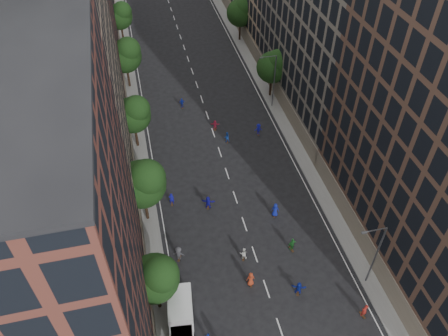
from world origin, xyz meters
name	(u,v)px	position (x,y,z in m)	size (l,w,h in m)	color
ground	(214,135)	(0.00, 40.00, 0.00)	(240.00, 240.00, 0.00)	black
sidewalk_left	(129,116)	(-12.00, 47.50, 0.07)	(4.00, 105.00, 0.15)	slate
sidewalk_right	(275,96)	(12.00, 47.50, 0.07)	(4.00, 105.00, 0.15)	slate
bldg_left_a	(34,259)	(-19.00, 11.00, 15.00)	(14.00, 22.00, 30.00)	#592A22
bldg_left_b	(47,65)	(-19.00, 35.00, 17.00)	(14.00, 26.00, 34.00)	#997F64
bldg_left_c	(62,5)	(-19.00, 58.00, 14.00)	(14.00, 20.00, 28.00)	#592A22
bldg_right_b	(342,3)	(19.00, 44.00, 16.50)	(14.00, 28.00, 33.00)	#60594F
tree_left_1	(156,277)	(-11.02, 13.86, 5.55)	(4.80, 4.80, 8.21)	black
tree_left_2	(143,182)	(-10.99, 25.83, 6.36)	(5.60, 5.60, 9.45)	black
tree_left_3	(134,113)	(-11.02, 39.85, 5.82)	(5.00, 5.00, 8.58)	black
tree_left_4	(126,54)	(-11.00, 55.84, 6.10)	(5.40, 5.40, 9.08)	black
tree_left_5	(120,15)	(-11.02, 71.86, 5.68)	(4.80, 4.80, 8.33)	black
tree_right_a	(274,66)	(11.38, 47.85, 5.63)	(5.00, 5.00, 8.39)	black
tree_right_b	(241,11)	(11.39, 67.85, 5.96)	(5.20, 5.20, 8.83)	black
streetlamp_near	(375,253)	(10.37, 12.00, 5.17)	(2.64, 0.22, 9.06)	#595B60
streetlamp_far	(273,79)	(10.37, 45.00, 5.17)	(2.64, 0.22, 9.06)	#595B60
cargo_van	(181,314)	(-9.29, 11.93, 1.49)	(3.06, 5.54, 2.83)	white
skater_5	(299,288)	(3.05, 12.34, 0.84)	(1.56, 0.50, 1.68)	#122295
skater_6	(251,279)	(-1.52, 14.42, 0.95)	(0.93, 0.60, 1.89)	#A0341A
skater_7	(364,311)	(8.50, 8.45, 0.94)	(0.69, 0.45, 1.88)	maroon
skater_8	(243,254)	(-1.39, 17.81, 0.82)	(0.80, 0.62, 1.65)	silver
skater_9	(179,254)	(-8.39, 19.33, 0.94)	(1.22, 0.70, 1.89)	#3F3F44
skater_10	(292,245)	(4.24, 17.70, 0.93)	(1.09, 0.45, 1.86)	#227129
skater_11	(208,203)	(-3.70, 26.10, 0.90)	(1.66, 0.53, 1.79)	#1814A2
skater_12	(275,210)	(3.95, 22.99, 0.96)	(0.94, 0.61, 1.93)	#121F99
skater_13	(171,199)	(-8.01, 27.70, 0.90)	(0.66, 0.43, 1.80)	#13139F
skater_14	(227,137)	(1.49, 38.00, 0.81)	(0.79, 0.62, 1.63)	#123997
skater_15	(258,129)	(6.43, 38.64, 0.89)	(1.15, 0.66, 1.78)	#1516AD
skater_16	(182,103)	(-3.48, 47.90, 0.83)	(0.98, 0.41, 1.66)	#1426A5
skater_17	(215,125)	(0.45, 41.25, 0.76)	(1.42, 0.45, 1.53)	maroon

